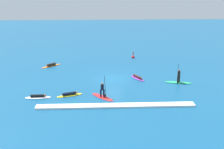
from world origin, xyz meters
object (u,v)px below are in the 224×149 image
object	(u,v)px
surfer_on_orange_board	(51,65)
surfer_on_white_board	(38,97)
surfer_on_green_board	(178,80)
surfer_on_purple_board	(138,78)
surfer_on_yellow_board	(70,94)
marker_buoy	(133,57)
surfer_on_red_board	(102,94)

from	to	relation	value
surfer_on_orange_board	surfer_on_white_board	size ratio (longest dim) A/B	1.03
surfer_on_green_board	surfer_on_purple_board	bearing A→B (deg)	-7.27
surfer_on_white_board	surfer_on_green_board	bearing A→B (deg)	12.22
surfer_on_yellow_board	marker_buoy	world-z (taller)	marker_buoy
surfer_on_green_board	marker_buoy	bearing A→B (deg)	-58.18
surfer_on_purple_board	marker_buoy	xyz separation A→B (m)	(0.62, 10.20, 0.04)
surfer_on_purple_board	surfer_on_white_board	bearing A→B (deg)	-92.79
surfer_on_orange_board	marker_buoy	world-z (taller)	marker_buoy
surfer_on_yellow_board	surfer_on_white_board	bearing A→B (deg)	168.53
surfer_on_white_board	surfer_on_purple_board	world-z (taller)	surfer_on_purple_board
surfer_on_red_board	surfer_on_yellow_board	size ratio (longest dim) A/B	0.97
surfer_on_green_board	surfer_on_purple_board	world-z (taller)	surfer_on_green_board
surfer_on_green_board	marker_buoy	distance (m)	12.60
surfer_on_red_board	surfer_on_yellow_board	xyz separation A→B (m)	(-3.48, 0.59, -0.27)
surfer_on_orange_board	surfer_on_yellow_board	bearing A→B (deg)	66.38
surfer_on_yellow_board	surfer_on_white_board	xyz separation A→B (m)	(-3.24, -0.44, -0.02)
surfer_on_red_board	surfer_on_white_board	world-z (taller)	surfer_on_red_board
surfer_on_green_board	marker_buoy	world-z (taller)	surfer_on_green_board
surfer_on_orange_board	surfer_on_white_board	xyz separation A→B (m)	(0.59, -11.64, -0.03)
surfer_on_orange_board	surfer_on_purple_board	xyz separation A→B (m)	(11.80, -6.02, -0.02)
surfer_on_green_board	marker_buoy	xyz separation A→B (m)	(-4.07, 11.93, -0.20)
surfer_on_white_board	marker_buoy	bearing A→B (deg)	51.66
surfer_on_red_board	surfer_on_green_board	xyz separation A→B (m)	(9.17, 4.04, -0.05)
surfer_on_yellow_board	marker_buoy	distance (m)	17.62
surfer_on_orange_board	surfer_on_red_board	size ratio (longest dim) A/B	1.02
surfer_on_orange_board	surfer_on_purple_board	world-z (taller)	surfer_on_orange_board
surfer_on_green_board	surfer_on_yellow_board	xyz separation A→B (m)	(-12.66, -3.46, -0.22)
surfer_on_green_board	surfer_on_white_board	world-z (taller)	surfer_on_green_board
surfer_on_purple_board	marker_buoy	bearing A→B (deg)	147.09
surfer_on_yellow_board	surfer_on_purple_board	xyz separation A→B (m)	(7.97, 5.18, -0.01)
surfer_on_yellow_board	surfer_on_purple_board	distance (m)	9.51
surfer_on_purple_board	surfer_on_yellow_board	bearing A→B (deg)	-86.39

